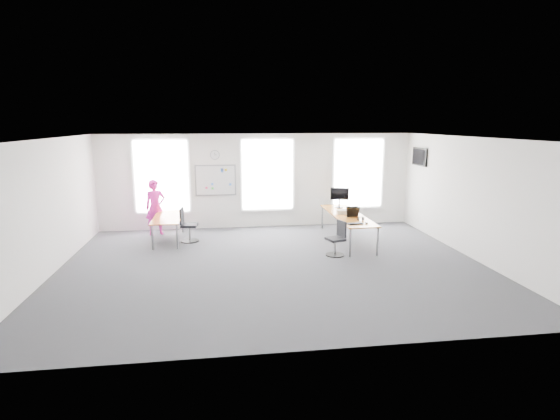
{
  "coord_description": "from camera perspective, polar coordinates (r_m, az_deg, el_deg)",
  "views": [
    {
      "loc": [
        -1.22,
        -9.86,
        3.36
      ],
      "look_at": [
        0.32,
        1.2,
        1.1
      ],
      "focal_mm": 28.0,
      "sensor_mm": 36.0,
      "label": 1
    }
  ],
  "objects": [
    {
      "name": "window_mid",
      "position": [
        14.01,
        -1.65,
        4.63
      ],
      "size": [
        1.6,
        0.06,
        2.2
      ],
      "primitive_type": "cube",
      "color": "white",
      "rests_on": "wall_back"
    },
    {
      "name": "monitor",
      "position": [
        13.48,
        7.78,
        1.86
      ],
      "size": [
        0.54,
        0.24,
        0.62
      ],
      "rotation": [
        0.0,
        0.0,
        -0.34
      ],
      "color": "black",
      "rests_on": "desk_right"
    },
    {
      "name": "person",
      "position": [
        13.63,
        -15.96,
        0.33
      ],
      "size": [
        0.72,
        0.61,
        1.68
      ],
      "primitive_type": "imported",
      "rotation": [
        0.0,
        0.0,
        0.41
      ],
      "color": "#D01D95",
      "rests_on": "ground"
    },
    {
      "name": "tv",
      "position": [
        14.3,
        17.78,
        6.65
      ],
      "size": [
        0.06,
        0.9,
        0.55
      ],
      "primitive_type": "cube",
      "color": "black",
      "rests_on": "wall_right"
    },
    {
      "name": "floor",
      "position": [
        10.49,
        -0.84,
        -7.24
      ],
      "size": [
        10.0,
        10.0,
        0.0
      ],
      "primitive_type": "plane",
      "color": "#2C2C31",
      "rests_on": "ground"
    },
    {
      "name": "chair_left",
      "position": [
        12.71,
        -12.02,
        -2.16
      ],
      "size": [
        0.52,
        0.52,
        0.97
      ],
      "rotation": [
        0.0,
        0.0,
        1.46
      ],
      "color": "black",
      "rests_on": "ground"
    },
    {
      "name": "ceiling",
      "position": [
        9.94,
        -0.89,
        9.37
      ],
      "size": [
        10.0,
        10.0,
        0.0
      ],
      "primitive_type": "plane",
      "rotation": [
        3.14,
        0.0,
        0.0
      ],
      "color": "silver",
      "rests_on": "ground"
    },
    {
      "name": "wall_back",
      "position": [
        14.04,
        -2.88,
        3.81
      ],
      "size": [
        10.0,
        0.0,
        10.0
      ],
      "primitive_type": "plane",
      "rotation": [
        1.57,
        0.0,
        0.0
      ],
      "color": "white",
      "rests_on": "ground"
    },
    {
      "name": "whiteboard",
      "position": [
        13.95,
        -8.41,
        3.86
      ],
      "size": [
        1.2,
        0.03,
        0.9
      ],
      "primitive_type": "cube",
      "color": "silver",
      "rests_on": "wall_back"
    },
    {
      "name": "laptop_sleeve",
      "position": [
        12.25,
        9.49,
        -0.25
      ],
      "size": [
        0.37,
        0.26,
        0.29
      ],
      "rotation": [
        0.0,
        0.0,
        0.2
      ],
      "color": "black",
      "rests_on": "desk_right"
    },
    {
      "name": "wall_clock",
      "position": [
        13.87,
        -8.51,
        7.14
      ],
      "size": [
        0.3,
        0.04,
        0.3
      ],
      "primitive_type": "cylinder",
      "rotation": [
        1.57,
        0.0,
        0.0
      ],
      "color": "gray",
      "rests_on": "wall_back"
    },
    {
      "name": "mouse",
      "position": [
        11.51,
        11.23,
        -1.68
      ],
      "size": [
        0.09,
        0.13,
        0.05
      ],
      "primitive_type": "ellipsoid",
      "rotation": [
        0.0,
        0.0,
        -0.11
      ],
      "color": "black",
      "rests_on": "desk_right"
    },
    {
      "name": "paper_stack",
      "position": [
        12.65,
        8.18,
        -0.24
      ],
      "size": [
        0.36,
        0.29,
        0.11
      ],
      "primitive_type": "cube",
      "rotation": [
        0.0,
        0.0,
        -0.13
      ],
      "color": "beige",
      "rests_on": "desk_right"
    },
    {
      "name": "wall_left",
      "position": [
        10.72,
        -28.42,
        0.06
      ],
      "size": [
        0.0,
        10.0,
        10.0
      ],
      "primitive_type": "plane",
      "rotation": [
        1.57,
        0.0,
        1.57
      ],
      "color": "white",
      "rests_on": "ground"
    },
    {
      "name": "headphones",
      "position": [
        11.89,
        10.46,
        -1.12
      ],
      "size": [
        0.17,
        0.09,
        0.1
      ],
      "rotation": [
        0.0,
        0.0,
        0.31
      ],
      "color": "black",
      "rests_on": "desk_right"
    },
    {
      "name": "wall_front",
      "position": [
        6.27,
        3.68,
        -5.83
      ],
      "size": [
        10.0,
        0.0,
        10.0
      ],
      "primitive_type": "plane",
      "rotation": [
        -1.57,
        0.0,
        0.0
      ],
      "color": "white",
      "rests_on": "ground"
    },
    {
      "name": "wall_right",
      "position": [
        11.81,
        24.0,
        1.38
      ],
      "size": [
        0.0,
        10.0,
        10.0
      ],
      "primitive_type": "plane",
      "rotation": [
        1.57,
        0.0,
        -1.57
      ],
      "color": "white",
      "rests_on": "ground"
    },
    {
      "name": "desk_left",
      "position": [
        12.87,
        -14.44,
        -1.09
      ],
      "size": [
        0.77,
        1.94,
        0.71
      ],
      "color": "orange",
      "rests_on": "ground"
    },
    {
      "name": "lens_cap",
      "position": [
        11.77,
        10.46,
        -1.46
      ],
      "size": [
        0.06,
        0.06,
        0.01
      ],
      "primitive_type": "cylinder",
      "rotation": [
        0.0,
        0.0,
        -0.04
      ],
      "color": "black",
      "rests_on": "desk_right"
    },
    {
      "name": "keyboard",
      "position": [
        11.43,
        9.78,
        -1.79
      ],
      "size": [
        0.42,
        0.21,
        0.02
      ],
      "primitive_type": "cube",
      "rotation": [
        0.0,
        0.0,
        0.17
      ],
      "color": "black",
      "rests_on": "desk_right"
    },
    {
      "name": "desk_right",
      "position": [
        12.6,
        8.77,
        -0.81
      ],
      "size": [
        0.84,
        3.15,
        0.77
      ],
      "color": "orange",
      "rests_on": "ground"
    },
    {
      "name": "window_left",
      "position": [
        14.04,
        -15.19,
        4.25
      ],
      "size": [
        1.6,
        0.06,
        2.2
      ],
      "primitive_type": "cube",
      "color": "white",
      "rests_on": "wall_back"
    },
    {
      "name": "chair_right",
      "position": [
        11.26,
        7.46,
        -3.95
      ],
      "size": [
        0.51,
        0.51,
        0.89
      ],
      "rotation": [
        0.0,
        0.0,
        -1.25
      ],
      "color": "black",
      "rests_on": "ground"
    },
    {
      "name": "window_right",
      "position": [
        14.64,
        10.14,
        4.75
      ],
      "size": [
        1.6,
        0.06,
        2.2
      ],
      "primitive_type": "cube",
      "color": "white",
      "rests_on": "wall_back"
    }
  ]
}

